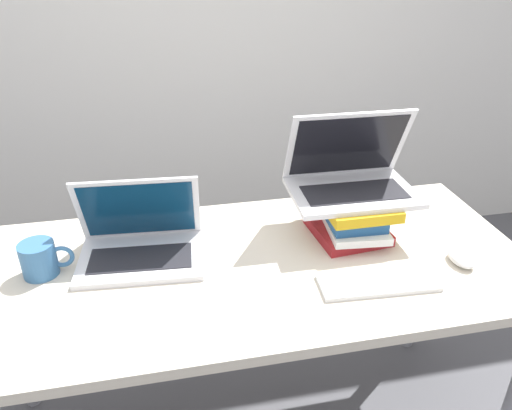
{
  "coord_description": "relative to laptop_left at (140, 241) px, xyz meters",
  "views": [
    {
      "loc": [
        -0.2,
        -0.78,
        1.52
      ],
      "look_at": [
        0.03,
        0.35,
        0.9
      ],
      "focal_mm": 35.0,
      "sensor_mm": 36.0,
      "label": 1
    }
  ],
  "objects": [
    {
      "name": "laptop_on_books",
      "position": [
        0.63,
        0.04,
        0.12
      ],
      "size": [
        0.37,
        0.26,
        0.25
      ],
      "color": "silver",
      "rests_on": "book_stack"
    },
    {
      "name": "wireless_keyboard",
      "position": [
        0.6,
        -0.26,
        -0.04
      ],
      "size": [
        0.32,
        0.13,
        0.01
      ],
      "color": "white",
      "rests_on": "desk"
    },
    {
      "name": "mug",
      "position": [
        -0.26,
        -0.03,
        -0.0
      ],
      "size": [
        0.14,
        0.09,
        0.1
      ],
      "color": "teal",
      "rests_on": "desk"
    },
    {
      "name": "book_stack",
      "position": [
        0.62,
        0.0,
        0.02
      ],
      "size": [
        0.23,
        0.29,
        0.12
      ],
      "color": "maroon",
      "rests_on": "desk"
    },
    {
      "name": "desk",
      "position": [
        0.28,
        -0.09,
        -0.12
      ],
      "size": [
        1.61,
        0.71,
        0.72
      ],
      "color": "beige",
      "rests_on": "ground_plane"
    },
    {
      "name": "laptop_left",
      "position": [
        0.0,
        0.0,
        0.0
      ],
      "size": [
        0.36,
        0.27,
        0.24
      ],
      "color": "silver",
      "rests_on": "desk"
    },
    {
      "name": "mouse",
      "position": [
        0.87,
        -0.22,
        -0.03
      ],
      "size": [
        0.06,
        0.1,
        0.03
      ],
      "color": "white",
      "rests_on": "desk"
    }
  ]
}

